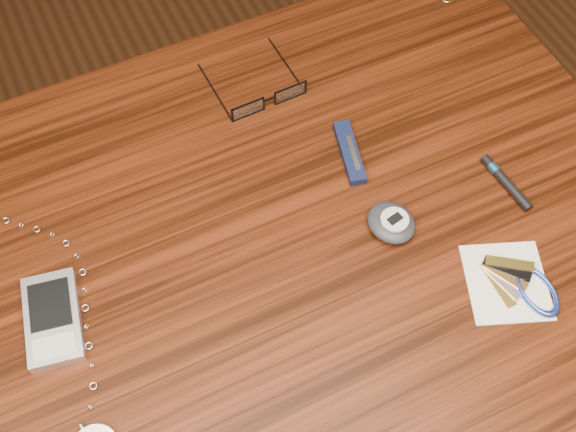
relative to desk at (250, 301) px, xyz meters
The scene contains 7 objects.
desk is the anchor object (origin of this frame).
eyeglasses 0.26m from the desk, 59.58° to the left, with size 0.11×0.11×0.02m.
pda_phone 0.24m from the desk, behind, with size 0.07×0.11×0.02m.
pedometer 0.21m from the desk, ahead, with size 0.06×0.07×0.02m.
notepad_keys 0.32m from the desk, 31.02° to the right, with size 0.12×0.12×0.01m.
pocket_knife 0.22m from the desk, 25.17° to the left, with size 0.04×0.09×0.01m.
black_blue_pen 0.34m from the desk, ahead, with size 0.02×0.09×0.01m.
Camera 1 is at (-0.12, -0.36, 1.47)m, focal length 45.00 mm.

